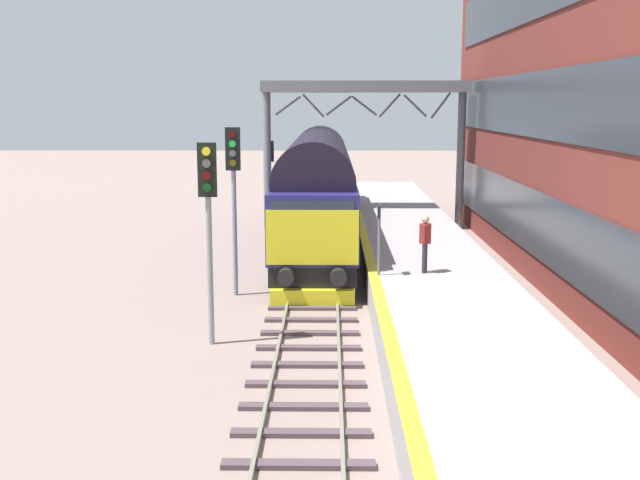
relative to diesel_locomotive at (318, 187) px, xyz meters
The scene contains 11 objects.
ground_plane 5.84m from the diesel_locomotive, 90.01° to the right, with size 140.00×140.00×0.00m, color gray.
track_main 5.81m from the diesel_locomotive, 90.01° to the right, with size 2.50×60.00×0.15m.
station_platform 6.69m from the diesel_locomotive, 55.74° to the right, with size 4.00×44.00×1.01m.
station_building 11.88m from the diesel_locomotive, 33.88° to the right, with size 5.06×30.32×11.11m.
diesel_locomotive is the anchor object (origin of this frame).
signal_post_near 12.92m from the diesel_locomotive, 100.61° to the right, with size 0.44×0.22×4.89m.
signal_post_mid 8.23m from the diesel_locomotive, 106.87° to the right, with size 0.44×0.22×5.09m.
signal_post_far 6.24m from the diesel_locomotive, 112.38° to the left, with size 0.44×0.22×4.05m.
platform_number_sign 9.62m from the diesel_locomotive, 78.82° to the right, with size 0.10×0.44×2.00m.
waiting_passenger 9.60m from the diesel_locomotive, 70.41° to the right, with size 0.41×0.50×1.64m.
overhead_footbridge 6.34m from the diesel_locomotive, 67.09° to the left, with size 9.30×2.00×6.77m.
Camera 1 is at (0.50, -25.34, 5.79)m, focal length 43.16 mm.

